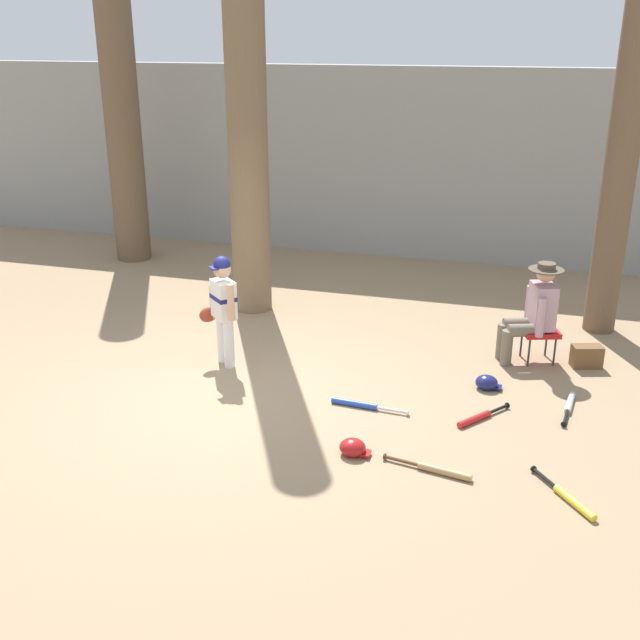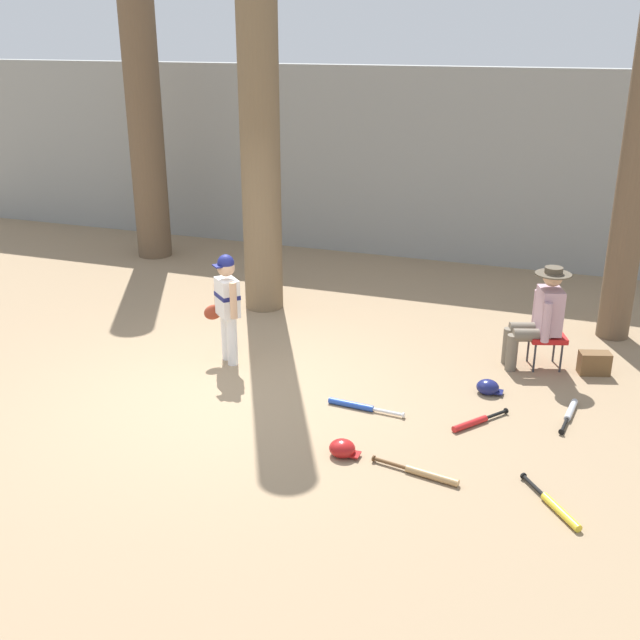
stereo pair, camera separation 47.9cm
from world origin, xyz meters
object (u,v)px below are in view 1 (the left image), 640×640
at_px(bat_red_barrel, 478,417).
at_px(bat_aluminum_silver, 569,405).
at_px(handbag_beside_stool, 587,356).
at_px(seated_spectator, 533,310).
at_px(bat_blue_youth, 360,405).
at_px(bat_wood_tan, 437,470).
at_px(folding_stool, 539,332).
at_px(tree_far_left, 125,145).
at_px(young_ballplayer, 223,304).
at_px(bat_yellow_trainer, 570,498).
at_px(batting_helmet_navy, 487,383).
at_px(tree_behind_spectator, 625,132).
at_px(tree_near_player, 247,121).
at_px(batting_helmet_red, 353,448).

bearing_deg(bat_red_barrel, bat_aluminum_silver, 31.48).
relative_size(handbag_beside_stool, bat_red_barrel, 0.55).
bearing_deg(seated_spectator, bat_blue_youth, -133.44).
bearing_deg(bat_aluminum_silver, bat_wood_tan, -124.81).
bearing_deg(bat_wood_tan, handbag_beside_stool, 64.41).
relative_size(handbag_beside_stool, bat_wood_tan, 0.42).
height_order(folding_stool, tree_far_left, tree_far_left).
relative_size(young_ballplayer, bat_yellow_trainer, 1.95).
xyz_separation_m(tree_far_left, batting_helmet_navy, (6.22, -3.47, -1.83)).
relative_size(tree_behind_spectator, bat_wood_tan, 6.95).
xyz_separation_m(tree_near_player, bat_wood_tan, (3.10, -3.55, -2.52)).
bearing_deg(tree_near_player, folding_stool, -11.39).
relative_size(tree_near_player, seated_spectator, 4.94).
relative_size(tree_behind_spectator, bat_aluminum_silver, 7.72).
relative_size(bat_blue_youth, batting_helmet_red, 2.84).
bearing_deg(batting_helmet_navy, tree_far_left, 150.84).
xyz_separation_m(young_ballplayer, seated_spectator, (3.40, 1.08, -0.10)).
bearing_deg(handbag_beside_stool, batting_helmet_red, -128.45).
bearing_deg(batting_helmet_navy, bat_yellow_trainer, -66.93).
xyz_separation_m(handbag_beside_stool, bat_wood_tan, (-1.32, -2.76, -0.10)).
relative_size(tree_behind_spectator, bat_red_barrel, 9.20).
distance_m(folding_stool, handbag_beside_stool, 0.60).
relative_size(bat_wood_tan, batting_helmet_red, 2.81).
distance_m(bat_red_barrel, bat_aluminum_silver, 1.03).
distance_m(young_ballplayer, handbag_beside_stool, 4.23).
relative_size(handbag_beside_stool, bat_aluminum_silver, 0.46).
height_order(young_ballplayer, handbag_beside_stool, young_ballplayer).
height_order(tree_behind_spectator, batting_helmet_red, tree_behind_spectator).
bearing_deg(tree_far_left, tree_near_player, -31.82).
distance_m(tree_far_left, batting_helmet_red, 7.57).
bearing_deg(batting_helmet_navy, seated_spectator, 65.36).
relative_size(folding_stool, bat_yellow_trainer, 0.76).
distance_m(handbag_beside_stool, batting_helmet_navy, 1.39).
bearing_deg(batting_helmet_red, bat_wood_tan, -7.07).
relative_size(tree_behind_spectator, batting_helmet_red, 19.52).
relative_size(seated_spectator, bat_yellow_trainer, 1.80).
relative_size(bat_wood_tan, batting_helmet_navy, 2.85).
xyz_separation_m(folding_stool, bat_yellow_trainer, (0.34, -2.90, -0.33)).
bearing_deg(tree_far_left, batting_helmet_red, -45.33).
distance_m(handbag_beside_stool, bat_blue_youth, 2.86).
bearing_deg(tree_far_left, seated_spectator, -21.27).
bearing_deg(bat_blue_youth, bat_wood_tan, -47.34).
bearing_deg(tree_far_left, folding_stool, -20.76).
distance_m(seated_spectator, batting_helmet_red, 3.07).
relative_size(tree_near_player, young_ballplayer, 4.54).
distance_m(bat_aluminum_silver, batting_helmet_navy, 0.89).
height_order(handbag_beside_stool, tree_far_left, tree_far_left).
xyz_separation_m(bat_blue_youth, bat_aluminum_silver, (2.07, 0.60, 0.00)).
xyz_separation_m(seated_spectator, bat_blue_youth, (-1.62, -1.71, -0.61)).
bearing_deg(handbag_beside_stool, bat_wood_tan, -115.59).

